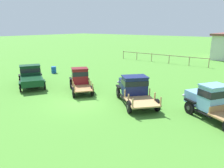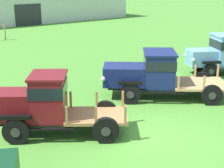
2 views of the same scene
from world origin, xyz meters
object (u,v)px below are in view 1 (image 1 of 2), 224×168
object	(u,v)px
vintage_truck_second_in_line	(80,78)
oil_drum_beside_row	(54,70)
vintage_truck_midrow_center	(134,87)
vintage_truck_foreground_near	(31,76)
vintage_truck_far_side	(211,101)

from	to	relation	value
vintage_truck_second_in_line	oil_drum_beside_row	bearing A→B (deg)	158.05
vintage_truck_midrow_center	vintage_truck_foreground_near	bearing A→B (deg)	-167.59
vintage_truck_midrow_center	oil_drum_beside_row	xyz separation A→B (m)	(-13.68, 2.82, -0.70)
oil_drum_beside_row	vintage_truck_far_side	bearing A→B (deg)	-7.46
vintage_truck_second_in_line	vintage_truck_midrow_center	bearing A→B (deg)	4.71
vintage_truck_midrow_center	vintage_truck_far_side	distance (m)	5.71
vintage_truck_foreground_near	vintage_truck_far_side	size ratio (longest dim) A/B	1.08
vintage_truck_second_in_line	vintage_truck_midrow_center	size ratio (longest dim) A/B	0.83
vintage_truck_foreground_near	vintage_truck_far_side	world-z (taller)	vintage_truck_far_side
vintage_truck_second_in_line	vintage_truck_far_side	xyz separation A→B (m)	(11.25, 0.74, 0.04)
vintage_truck_foreground_near	vintage_truck_second_in_line	size ratio (longest dim) A/B	1.27
vintage_truck_second_in_line	oil_drum_beside_row	size ratio (longest dim) A/B	5.31
vintage_truck_midrow_center	oil_drum_beside_row	world-z (taller)	vintage_truck_midrow_center
vintage_truck_foreground_near	vintage_truck_midrow_center	world-z (taller)	vintage_truck_midrow_center
vintage_truck_midrow_center	vintage_truck_second_in_line	bearing A→B (deg)	-175.29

